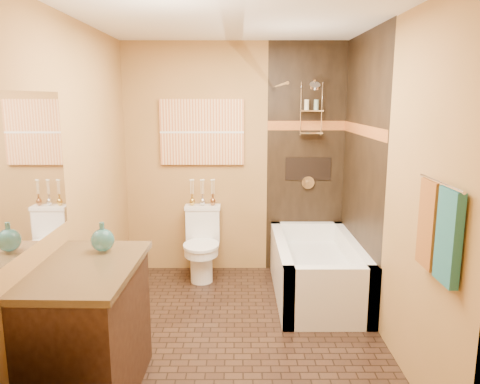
{
  "coord_description": "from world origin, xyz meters",
  "views": [
    {
      "loc": [
        0.03,
        -3.58,
        1.91
      ],
      "look_at": [
        0.05,
        0.4,
        1.11
      ],
      "focal_mm": 35.0,
      "sensor_mm": 36.0,
      "label": 1
    }
  ],
  "objects_px": {
    "toilet": "(202,243)",
    "sunset_painting": "(202,132)",
    "bathtub": "(316,274)",
    "vanity": "(88,332)"
  },
  "relations": [
    {
      "from": "sunset_painting",
      "to": "bathtub",
      "type": "bearing_deg",
      "value": -32.13
    },
    {
      "from": "vanity",
      "to": "toilet",
      "type": "bearing_deg",
      "value": 76.08
    },
    {
      "from": "toilet",
      "to": "sunset_painting",
      "type": "bearing_deg",
      "value": 89.65
    },
    {
      "from": "bathtub",
      "to": "toilet",
      "type": "relative_size",
      "value": 1.97
    },
    {
      "from": "sunset_painting",
      "to": "vanity",
      "type": "bearing_deg",
      "value": -103.83
    },
    {
      "from": "bathtub",
      "to": "vanity",
      "type": "height_order",
      "value": "vanity"
    },
    {
      "from": "sunset_painting",
      "to": "bathtub",
      "type": "distance_m",
      "value": 1.9
    },
    {
      "from": "bathtub",
      "to": "sunset_painting",
      "type": "bearing_deg",
      "value": 147.87
    },
    {
      "from": "toilet",
      "to": "vanity",
      "type": "xyz_separation_m",
      "value": [
        -0.57,
        -2.06,
        0.07
      ]
    },
    {
      "from": "sunset_painting",
      "to": "toilet",
      "type": "relative_size",
      "value": 1.18
    }
  ]
}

